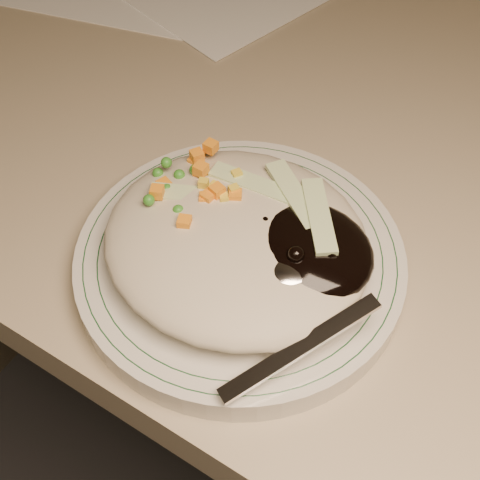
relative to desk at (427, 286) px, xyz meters
The scene contains 4 objects.
desk is the anchor object (origin of this frame).
plate 0.32m from the desk, 115.68° to the right, with size 0.24×0.24×0.02m, color silver.
plate_rim 0.33m from the desk, 115.68° to the right, with size 0.23×0.23×0.00m.
meal 0.34m from the desk, 114.69° to the right, with size 0.21×0.19×0.05m.
Camera 1 is at (0.06, 0.91, 1.14)m, focal length 50.00 mm.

